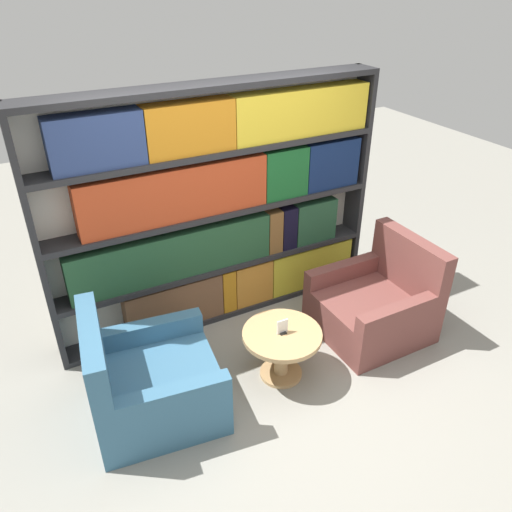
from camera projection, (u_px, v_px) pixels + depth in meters
The scene contains 6 objects.
ground_plane at pixel (284, 390), 4.13m from camera, with size 14.00×14.00×0.00m, color gray.
bookshelf at pixel (223, 210), 4.55m from camera, with size 3.14×0.30×2.24m.
armchair_left at pixel (149, 383), 3.81m from camera, with size 1.05×1.01×0.91m.
armchair_right at pixel (376, 304), 4.69m from camera, with size 0.94×0.90×0.91m.
coffee_table at pixel (282, 345), 4.13m from camera, with size 0.66×0.66×0.45m.
table_sign at pixel (282, 328), 4.04m from camera, with size 0.10×0.06×0.13m.
Camera 1 is at (-1.61, -2.54, 3.06)m, focal length 35.00 mm.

